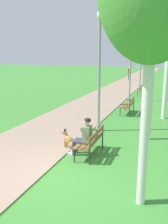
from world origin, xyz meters
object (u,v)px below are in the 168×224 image
person_seated_on_near_bench (84,135)px  pedestrian_distant (129,73)px  park_bench_mid (128,104)px  park_bench_near (91,140)px  lamp_post_far (141,62)px  lamp_post_near (99,72)px  dog_shepherd (70,141)px  park_bench_far (143,89)px  lamp_post_mid (130,67)px

person_seated_on_near_bench → pedestrian_distant: (-2.65, 23.62, 0.16)m
park_bench_mid → park_bench_near: bearing=-91.2°
lamp_post_far → lamp_post_near: bearing=-90.1°
person_seated_on_near_bench → lamp_post_far: 15.58m
dog_shepherd → pedestrian_distant: size_ratio=0.50×
pedestrian_distant → lamp_post_far: bearing=-73.9°
park_bench_far → lamp_post_near: lamp_post_near is taller
lamp_post_near → lamp_post_far: size_ratio=1.01×
person_seated_on_near_bench → pedestrian_distant: size_ratio=0.76×
lamp_post_far → pedestrian_distant: lamp_post_far is taller
park_bench_near → lamp_post_far: bearing=91.9°
park_bench_mid → lamp_post_mid: lamp_post_mid is taller
person_seated_on_near_bench → pedestrian_distant: 23.77m
person_seated_on_near_bench → lamp_post_near: 3.21m
person_seated_on_near_bench → lamp_post_mid: (-0.25, 9.79, 1.67)m
park_bench_near → park_bench_far: 12.50m
lamp_post_far → lamp_post_mid: bearing=-89.6°
dog_shepherd → lamp_post_mid: size_ratio=0.18×
park_bench_mid → lamp_post_near: lamp_post_near is taller
park_bench_far → person_seated_on_near_bench: size_ratio=1.20×
pedestrian_distant → person_seated_on_near_bench: bearing=-83.6°
lamp_post_mid → pedestrian_distant: size_ratio=2.75×
park_bench_far → lamp_post_near: size_ratio=0.31×
pedestrian_distant → lamp_post_mid: bearing=-80.2°
lamp_post_far → park_bench_mid: bearing=-86.2°
park_bench_far → lamp_post_mid: lamp_post_mid is taller
lamp_post_mid → pedestrian_distant: (-2.39, 13.83, -1.50)m
dog_shepherd → lamp_post_far: size_ratio=0.18×
park_bench_far → lamp_post_far: (-0.62, 2.88, 1.94)m
park_bench_near → park_bench_far: (0.12, 12.50, 0.00)m
park_bench_far → lamp_post_far: size_ratio=0.32×
person_seated_on_near_bench → lamp_post_mid: lamp_post_mid is taller
pedestrian_distant → park_bench_far: bearing=-74.9°
park_bench_near → lamp_post_far: size_ratio=0.32×
pedestrian_distant → lamp_post_near: bearing=-83.7°
lamp_post_near → lamp_post_mid: bearing=89.5°
lamp_post_near → pedestrian_distant: size_ratio=2.89×
park_bench_near → lamp_post_mid: (-0.46, 9.69, 1.83)m
park_bench_mid → park_bench_far: bearing=90.0°
park_bench_near → person_seated_on_near_bench: person_seated_on_near_bench is taller
park_bench_far → dog_shepherd: 12.25m
park_bench_mid → lamp_post_mid: bearing=99.0°
person_seated_on_near_bench → park_bench_mid: bearing=86.9°
person_seated_on_near_bench → pedestrian_distant: pedestrian_distant is taller
park_bench_far → person_seated_on_near_bench: bearing=-91.5°
park_bench_mid → dog_shepherd: park_bench_mid is taller
dog_shepherd → lamp_post_far: bearing=88.7°
lamp_post_near → park_bench_near: bearing=-78.4°
park_bench_mid → pedestrian_distant: bearing=99.6°
park_bench_near → pedestrian_distant: (-2.85, 23.52, 0.33)m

